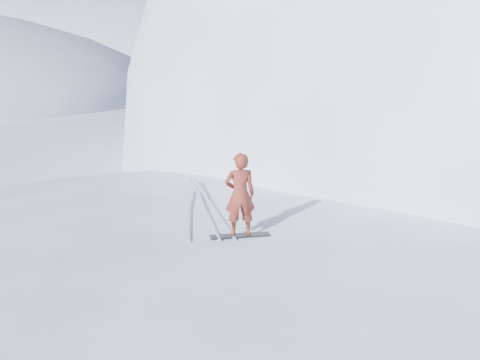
{
  "coord_description": "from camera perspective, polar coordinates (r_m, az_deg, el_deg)",
  "views": [
    {
      "loc": [
        -0.5,
        -9.47,
        6.73
      ],
      "look_at": [
        -0.53,
        3.36,
        3.5
      ],
      "focal_mm": 40.0,
      "sensor_mm": 36.0,
      "label": 1
    }
  ],
  "objects": [
    {
      "name": "snowboard",
      "position": [
        12.59,
        -0.01,
        -5.92
      ],
      "size": [
        1.43,
        0.5,
        0.02
      ],
      "primitive_type": "cube",
      "rotation": [
        0.0,
        0.0,
        0.17
      ],
      "color": "black",
      "rests_on": "near_ridge"
    },
    {
      "name": "far_ridge_c",
      "position": [
        126.01,
        -18.45,
        10.35
      ],
      "size": [
        140.0,
        90.0,
        36.0
      ],
      "primitive_type": "ellipsoid",
      "color": "white",
      "rests_on": "ground"
    },
    {
      "name": "wind_bumps",
      "position": [
        13.4,
        -0.12,
        -16.02
      ],
      "size": [
        16.0,
        14.4,
        1.0
      ],
      "color": "white",
      "rests_on": "ground"
    },
    {
      "name": "board_tracks",
      "position": [
        15.11,
        -4.18,
        -2.48
      ],
      "size": [
        1.65,
        5.98,
        0.04
      ],
      "color": "silver",
      "rests_on": "ground"
    },
    {
      "name": "peak_shoulder",
      "position": [
        32.0,
        19.29,
        1.18
      ],
      "size": [
        28.0,
        24.0,
        18.0
      ],
      "primitive_type": "ellipsoid",
      "color": "white",
      "rests_on": "ground"
    },
    {
      "name": "near_ridge",
      "position": [
        14.24,
        6.37,
        -14.15
      ],
      "size": [
        36.0,
        28.0,
        4.8
      ],
      "primitive_type": "ellipsoid",
      "color": "white",
      "rests_on": "ground"
    },
    {
      "name": "snowboarder",
      "position": [
        12.29,
        -0.01,
        -1.57
      ],
      "size": [
        0.78,
        0.58,
        1.96
      ],
      "primitive_type": "imported",
      "rotation": [
        0.0,
        0.0,
        3.31
      ],
      "color": "maroon",
      "rests_on": "snowboard"
    }
  ]
}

